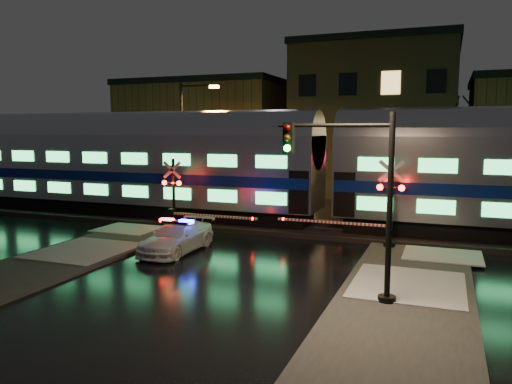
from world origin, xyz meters
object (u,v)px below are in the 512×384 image
crossing_signal_right (382,211)px  traffic_light (359,203)px  streetlight (186,137)px  police_car (177,237)px  crossing_signal_left (179,202)px

crossing_signal_right → traffic_light: size_ratio=1.00×
traffic_light → streetlight: (-13.37, 13.87, 1.67)m
traffic_light → crossing_signal_right: bearing=103.3°
police_car → traffic_light: 9.18m
crossing_signal_right → traffic_light: (0.18, -7.18, 1.34)m
police_car → traffic_light: (8.15, -3.52, 2.36)m
crossing_signal_left → traffic_light: (10.10, -7.17, 1.47)m
crossing_signal_right → crossing_signal_left: crossing_signal_right is taller
traffic_light → streetlight: streetlight is taller
police_car → crossing_signal_right: 8.82m
crossing_signal_right → streetlight: (-13.19, 6.70, 3.02)m
crossing_signal_left → streetlight: streetlight is taller
crossing_signal_left → crossing_signal_right: bearing=0.0°
police_car → streetlight: streetlight is taller
crossing_signal_left → traffic_light: size_ratio=0.93×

